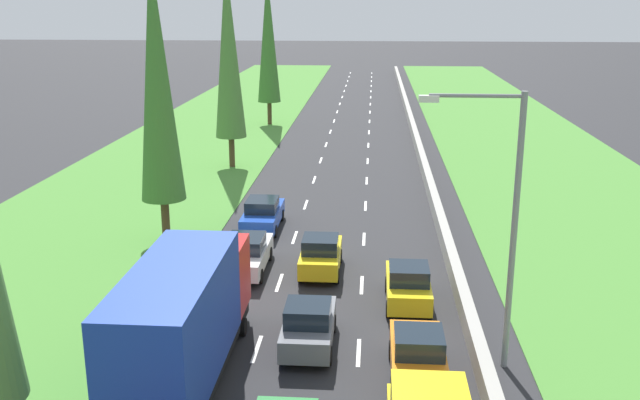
% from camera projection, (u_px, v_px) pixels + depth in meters
% --- Properties ---
extents(ground_plane, '(300.00, 300.00, 0.00)m').
position_uv_depth(ground_plane, '(348.00, 138.00, 61.91)').
color(ground_plane, '#28282B').
rests_on(ground_plane, ground).
extents(grass_verge_left, '(14.00, 140.00, 0.04)m').
position_uv_depth(grass_verge_left, '(205.00, 136.00, 62.81)').
color(grass_verge_left, '#478433').
rests_on(grass_verge_left, ground).
extents(grass_verge_right, '(14.00, 140.00, 0.04)m').
position_uv_depth(grass_verge_right, '(517.00, 140.00, 60.88)').
color(grass_verge_right, '#478433').
rests_on(grass_verge_right, ground).
extents(median_barrier, '(0.44, 120.00, 0.85)m').
position_uv_depth(median_barrier, '(415.00, 134.00, 61.39)').
color(median_barrier, '#9E9B93').
rests_on(median_barrier, ground).
extents(lane_markings, '(3.64, 116.00, 0.01)m').
position_uv_depth(lane_markings, '(348.00, 138.00, 61.91)').
color(lane_markings, white).
rests_on(lane_markings, ground).
extents(grey_hatchback_centre_lane, '(1.74, 3.90, 1.72)m').
position_uv_depth(grey_hatchback_centre_lane, '(309.00, 325.00, 24.49)').
color(grey_hatchback_centre_lane, slate).
rests_on(grey_hatchback_centre_lane, ground).
extents(yellow_hatchback_centre_lane_fourth, '(1.74, 3.90, 1.72)m').
position_uv_depth(yellow_hatchback_centre_lane_fourth, '(321.00, 255.00, 31.25)').
color(yellow_hatchback_centre_lane_fourth, yellow).
rests_on(yellow_hatchback_centre_lane_fourth, ground).
extents(blue_box_truck_left_lane, '(2.46, 9.40, 4.18)m').
position_uv_depth(blue_box_truck_left_lane, '(184.00, 320.00, 21.77)').
color(blue_box_truck_left_lane, black).
rests_on(blue_box_truck_left_lane, ground).
extents(white_sedan_left_lane, '(1.82, 4.50, 1.64)m').
position_uv_depth(white_sedan_left_lane, '(246.00, 254.00, 31.44)').
color(white_sedan_left_lane, white).
rests_on(white_sedan_left_lane, ground).
extents(blue_sedan_left_lane, '(1.82, 4.50, 1.64)m').
position_uv_depth(blue_sedan_left_lane, '(263.00, 214.00, 37.29)').
color(blue_sedan_left_lane, '#1E47B7').
rests_on(blue_sedan_left_lane, ground).
extents(orange_hatchback_right_lane, '(1.74, 3.90, 1.72)m').
position_uv_depth(orange_hatchback_right_lane, '(418.00, 355.00, 22.45)').
color(orange_hatchback_right_lane, orange).
rests_on(orange_hatchback_right_lane, ground).
extents(yellow_hatchback_right_lane, '(1.74, 3.90, 1.72)m').
position_uv_depth(yellow_hatchback_right_lane, '(408.00, 285.00, 27.95)').
color(yellow_hatchback_right_lane, yellow).
rests_on(yellow_hatchback_right_lane, ground).
extents(poplar_tree_second, '(2.15, 2.15, 14.03)m').
position_uv_depth(poplar_tree_second, '(157.00, 78.00, 33.38)').
color(poplar_tree_second, '#4C3823').
rests_on(poplar_tree_second, ground).
extents(poplar_tree_third, '(2.16, 2.16, 14.48)m').
position_uv_depth(poplar_tree_third, '(228.00, 49.00, 49.10)').
color(poplar_tree_third, '#4C3823').
rests_on(poplar_tree_third, ground).
extents(poplar_tree_fourth, '(2.16, 2.16, 14.30)m').
position_uv_depth(poplar_tree_fourth, '(268.00, 37.00, 66.51)').
color(poplar_tree_fourth, '#4C3823').
rests_on(poplar_tree_fourth, ground).
extents(street_light_mast, '(3.20, 0.28, 9.00)m').
position_uv_depth(street_light_mast, '(504.00, 213.00, 22.08)').
color(street_light_mast, gray).
rests_on(street_light_mast, ground).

